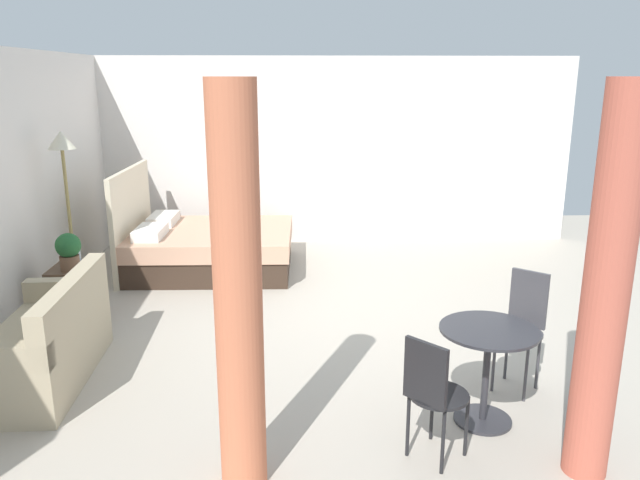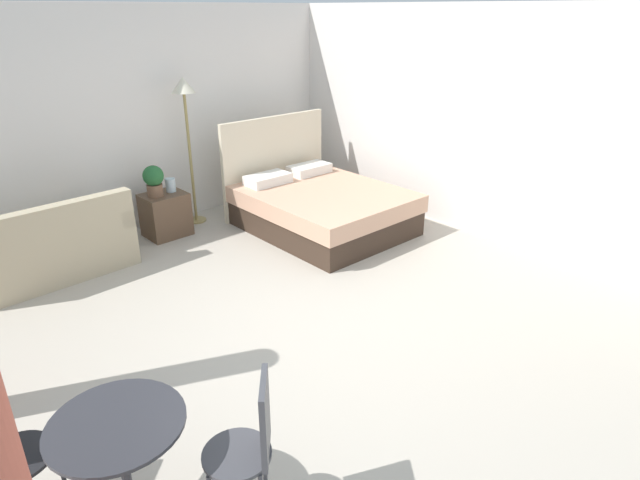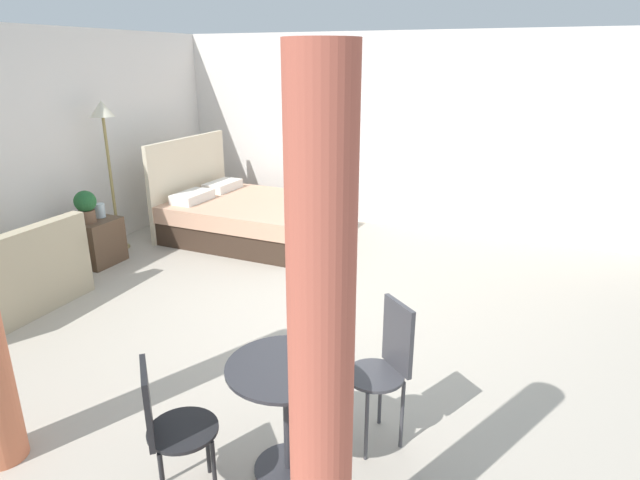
% 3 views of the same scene
% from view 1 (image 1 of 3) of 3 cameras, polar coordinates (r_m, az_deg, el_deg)
% --- Properties ---
extents(ground_plane, '(8.84, 9.77, 0.02)m').
position_cam_1_polar(ground_plane, '(6.42, 3.46, -6.90)').
color(ground_plane, '#B2A899').
extents(wall_back, '(8.84, 0.12, 2.65)m').
position_cam_1_polar(wall_back, '(6.61, -27.06, 4.16)').
color(wall_back, silver).
rests_on(wall_back, ground).
extents(wall_right, '(0.12, 6.77, 2.65)m').
position_cam_1_polar(wall_right, '(8.92, 1.65, 8.22)').
color(wall_right, silver).
rests_on(wall_right, ground).
extents(bed, '(1.68, 2.04, 1.29)m').
position_cam_1_polar(bed, '(7.87, -10.56, -0.60)').
color(bed, '#38281E').
rests_on(bed, ground).
extents(couch, '(1.53, 0.74, 0.85)m').
position_cam_1_polar(couch, '(5.43, -24.14, -8.96)').
color(couch, tan).
rests_on(couch, ground).
extents(nightstand, '(0.51, 0.42, 0.53)m').
position_cam_1_polar(nightstand, '(6.71, -21.75, -4.49)').
color(nightstand, brown).
rests_on(nightstand, ground).
extents(potted_plant, '(0.24, 0.24, 0.37)m').
position_cam_1_polar(potted_plant, '(6.48, -22.34, -0.86)').
color(potted_plant, brown).
rests_on(potted_plant, nightstand).
extents(vase, '(0.12, 0.12, 0.16)m').
position_cam_1_polar(vase, '(6.72, -21.85, -1.35)').
color(vase, silver).
rests_on(vase, nightstand).
extents(floor_lamp, '(0.28, 0.28, 1.84)m').
position_cam_1_polar(floor_lamp, '(6.96, -22.74, 6.68)').
color(floor_lamp, '#99844C').
rests_on(floor_lamp, ground).
extents(balcony_table, '(0.68, 0.68, 0.71)m').
position_cam_1_polar(balcony_table, '(4.48, 15.28, -10.47)').
color(balcony_table, '#2D2D33').
rests_on(balcony_table, ground).
extents(cafe_chair_near_window, '(0.51, 0.51, 0.94)m').
position_cam_1_polar(cafe_chair_near_window, '(5.02, 18.39, -7.02)').
color(cafe_chair_near_window, '#3F3F44').
rests_on(cafe_chair_near_window, ground).
extents(cafe_chair_near_couch, '(0.54, 0.54, 0.85)m').
position_cam_1_polar(cafe_chair_near_couch, '(3.97, 10.40, -13.46)').
color(cafe_chair_near_couch, black).
rests_on(cafe_chair_near_couch, ground).
extents(curtain_left, '(0.26, 0.26, 2.38)m').
position_cam_1_polar(curtain_left, '(3.90, 25.06, -4.28)').
color(curtain_left, '#C15B47').
rests_on(curtain_left, ground).
extents(curtain_right, '(0.27, 0.27, 2.38)m').
position_cam_1_polar(curtain_right, '(3.48, -7.63, -5.21)').
color(curtain_right, '#D1704C').
rests_on(curtain_right, ground).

